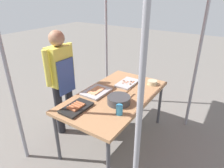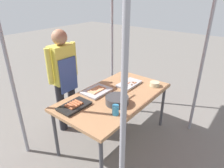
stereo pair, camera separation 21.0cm
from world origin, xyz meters
name	(u,v)px [view 1 (the left image)]	position (x,y,z in m)	size (l,w,h in m)	color
ground_plane	(115,138)	(0.00, 0.00, 0.00)	(18.00, 18.00, 0.00)	#66605B
stall_table	(115,98)	(0.00, 0.00, 0.70)	(1.60, 0.90, 0.75)	#9E724C
tray_grilled_sausages	(96,92)	(-0.09, 0.25, 0.77)	(0.39, 0.29, 0.05)	#ADADB2
tray_meat_skewers	(127,83)	(0.39, 0.03, 0.77)	(0.39, 0.23, 0.04)	#ADADB2
tray_pork_links	(76,107)	(-0.56, 0.19, 0.77)	(0.39, 0.24, 0.06)	black
cooking_wok	(119,100)	(-0.16, -0.16, 0.80)	(0.45, 0.29, 0.10)	#38383A
condiment_bowl	(152,83)	(0.59, -0.29, 0.78)	(0.14, 0.14, 0.06)	#BFB28C
drink_cup_near_edge	(119,110)	(-0.37, -0.29, 0.81)	(0.08, 0.08, 0.12)	#338CBF
vendor_woman	(61,75)	(-0.21, 0.79, 0.93)	(0.52, 0.23, 1.57)	black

